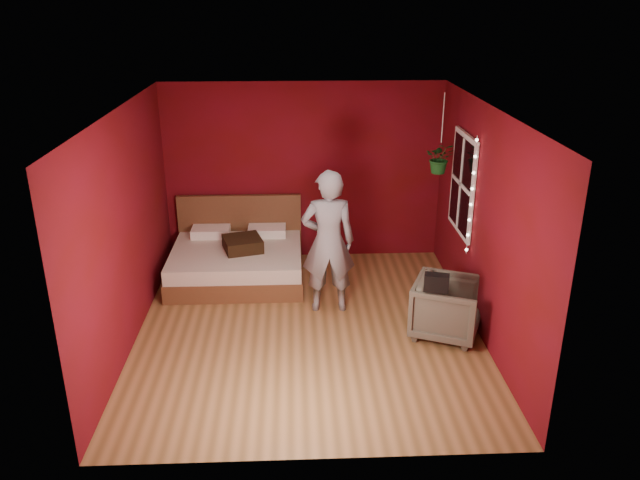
% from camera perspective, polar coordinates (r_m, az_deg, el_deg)
% --- Properties ---
extents(floor, '(4.50, 4.50, 0.00)m').
position_cam_1_polar(floor, '(7.52, -1.08, -8.06)').
color(floor, '#9C6D3E').
rests_on(floor, ground).
extents(room_walls, '(4.04, 4.54, 2.62)m').
position_cam_1_polar(room_walls, '(6.84, -1.18, 4.24)').
color(room_walls, maroon).
rests_on(room_walls, ground).
extents(window, '(0.05, 0.97, 1.27)m').
position_cam_1_polar(window, '(8.04, 12.87, 5.02)').
color(window, white).
rests_on(window, room_walls).
extents(fairy_lights, '(0.04, 0.04, 1.45)m').
position_cam_1_polar(fairy_lights, '(7.55, 13.68, 3.87)').
color(fairy_lights, silver).
rests_on(fairy_lights, room_walls).
extents(bed, '(1.80, 1.53, 0.99)m').
position_cam_1_polar(bed, '(8.80, -7.55, -1.76)').
color(bed, brown).
rests_on(bed, ground).
extents(person, '(0.67, 0.45, 1.81)m').
position_cam_1_polar(person, '(7.58, 0.74, -0.18)').
color(person, gray).
rests_on(person, ground).
extents(armchair, '(0.98, 0.97, 0.69)m').
position_cam_1_polar(armchair, '(7.38, 11.54, -6.12)').
color(armchair, '#625E4D').
rests_on(armchair, ground).
extents(handbag, '(0.29, 0.20, 0.19)m').
position_cam_1_polar(handbag, '(6.94, 10.61, -3.85)').
color(handbag, black).
rests_on(handbag, armchair).
extents(throw_pillow, '(0.60, 0.60, 0.17)m').
position_cam_1_polar(throw_pillow, '(8.58, -7.09, -0.35)').
color(throw_pillow, '#322110').
rests_on(throw_pillow, bed).
extents(hanging_plant, '(0.41, 0.37, 1.01)m').
position_cam_1_polar(hanging_plant, '(8.09, 10.92, 7.38)').
color(hanging_plant, silver).
rests_on(hanging_plant, room_walls).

